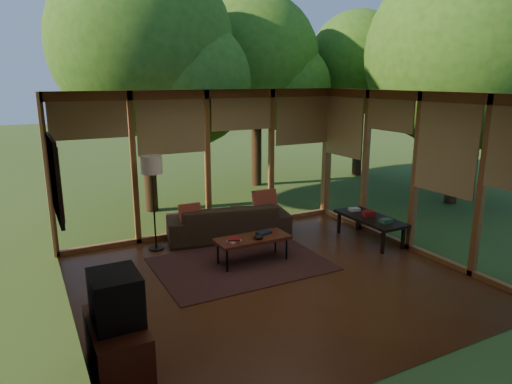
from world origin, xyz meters
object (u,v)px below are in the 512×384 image
media_cabinet (118,349)px  floor_lamp (152,170)px  television (116,298)px  sofa (228,221)px  coffee_table (253,239)px  side_console (370,219)px

media_cabinet → floor_lamp: size_ratio=0.61×
television → sofa: bearing=50.9°
media_cabinet → coffee_table: size_ratio=0.83×
media_cabinet → television: television is taller
television → coffee_table: (2.49, 1.97, -0.46)m
sofa → coffee_table: sofa is taller
sofa → floor_lamp: (-1.37, 0.03, 1.08)m
coffee_table → side_console: side_console is taller
television → floor_lamp: floor_lamp is taller
media_cabinet → coffee_table: bearing=38.1°
sofa → floor_lamp: bearing=10.7°
media_cabinet → sofa: bearing=50.7°
media_cabinet → coffee_table: media_cabinet is taller
sofa → side_console: sofa is taller
television → floor_lamp: bearing=68.9°
sofa → media_cabinet: size_ratio=2.23×
television → coffee_table: bearing=38.4°
coffee_table → media_cabinet: bearing=-141.9°
sofa → floor_lamp: floor_lamp is taller
television → coffee_table: television is taller
sofa → coffee_table: (-0.14, -1.27, 0.06)m
coffee_table → floor_lamp: bearing=133.4°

